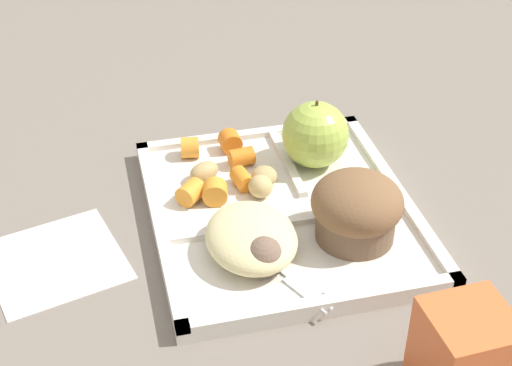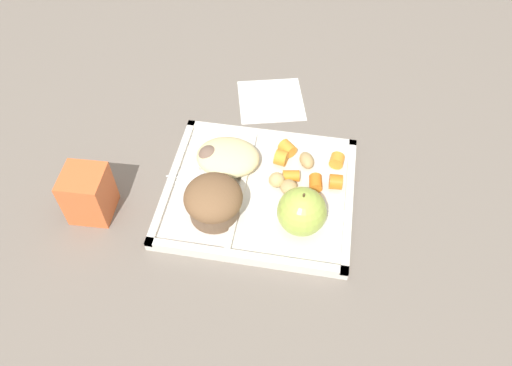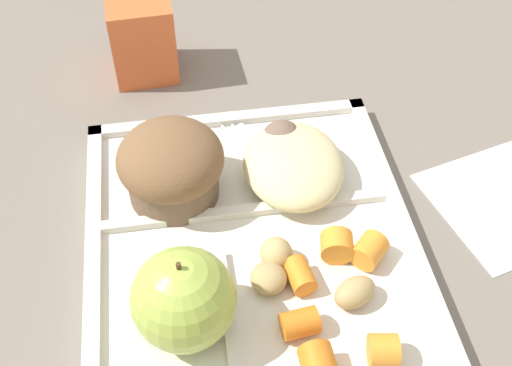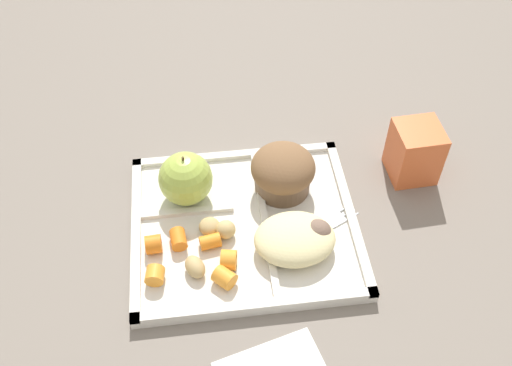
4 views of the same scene
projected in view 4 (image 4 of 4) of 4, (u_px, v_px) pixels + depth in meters
ground at (245, 229)px, 0.84m from camera, size 6.00×6.00×0.00m
lunch_tray at (244, 226)px, 0.84m from camera, size 0.32×0.28×0.02m
green_apple at (186, 179)px, 0.84m from camera, size 0.08×0.08×0.08m
bran_muffin at (283, 171)px, 0.85m from camera, size 0.09×0.09×0.07m
carrot_slice_back at (154, 244)px, 0.79m from camera, size 0.02×0.03×0.03m
carrot_slice_near_corner at (210, 242)px, 0.80m from camera, size 0.03×0.02×0.02m
carrot_slice_diagonal at (155, 275)px, 0.76m from camera, size 0.03×0.02×0.02m
carrot_slice_tilted at (229, 260)px, 0.78m from camera, size 0.03×0.03×0.03m
carrot_slice_edge at (178, 239)px, 0.80m from camera, size 0.02×0.03×0.02m
carrot_slice_small at (224, 278)px, 0.76m from camera, size 0.04×0.04×0.02m
potato_chunk_browned at (226, 230)px, 0.81m from camera, size 0.03×0.03×0.03m
potato_chunk_golden at (195, 267)px, 0.77m from camera, size 0.04×0.04×0.02m
potato_chunk_large at (210, 226)px, 0.82m from camera, size 0.03×0.03×0.02m
egg_noodle_pile at (295, 239)px, 0.79m from camera, size 0.11×0.09×0.04m
meatball_center at (317, 233)px, 0.80m from camera, size 0.04×0.04×0.04m
meatball_front at (296, 240)px, 0.80m from camera, size 0.03×0.03×0.03m
plastic_fork at (319, 229)px, 0.83m from camera, size 0.14×0.08×0.00m
milk_carton at (415, 152)px, 0.88m from camera, size 0.07×0.07×0.09m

